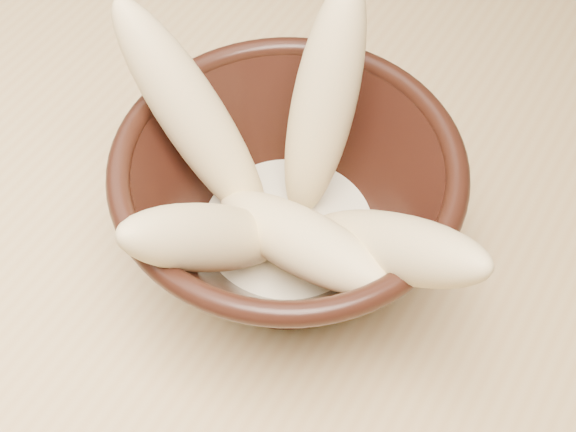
% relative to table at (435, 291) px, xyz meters
% --- Properties ---
extents(table, '(1.20, 0.80, 0.75)m').
position_rel_table_xyz_m(table, '(0.00, 0.00, 0.00)').
color(table, '#D5B475').
rests_on(table, ground).
extents(bowl, '(0.23, 0.23, 0.13)m').
position_rel_table_xyz_m(bowl, '(-0.10, -0.08, 0.15)').
color(bowl, black).
rests_on(bowl, table).
extents(milk_puddle, '(0.13, 0.13, 0.02)m').
position_rel_table_xyz_m(milk_puddle, '(-0.10, -0.08, 0.12)').
color(milk_puddle, beige).
rests_on(milk_puddle, bowl).
extents(banana_upright, '(0.05, 0.11, 0.18)m').
position_rel_table_xyz_m(banana_upright, '(-0.10, -0.03, 0.21)').
color(banana_upright, '#F2D08F').
rests_on(banana_upright, bowl).
extents(banana_left, '(0.15, 0.06, 0.18)m').
position_rel_table_xyz_m(banana_left, '(-0.17, -0.08, 0.20)').
color(banana_left, '#F2D08F').
rests_on(banana_left, bowl).
extents(banana_right, '(0.17, 0.10, 0.15)m').
position_rel_table_xyz_m(banana_right, '(-0.02, -0.10, 0.19)').
color(banana_right, '#F2D08F').
rests_on(banana_right, bowl).
extents(banana_across, '(0.16, 0.08, 0.09)m').
position_rel_table_xyz_m(banana_across, '(-0.07, -0.11, 0.17)').
color(banana_across, '#F2D08F').
rests_on(banana_across, bowl).
extents(banana_front, '(0.09, 0.15, 0.15)m').
position_rel_table_xyz_m(banana_front, '(-0.12, -0.15, 0.19)').
color(banana_front, '#F2D08F').
rests_on(banana_front, bowl).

